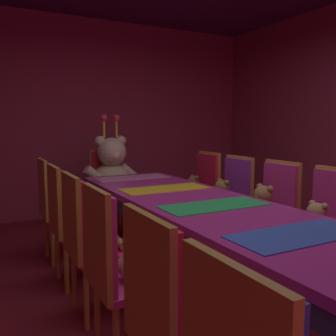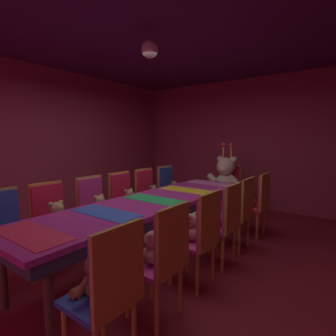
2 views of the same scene
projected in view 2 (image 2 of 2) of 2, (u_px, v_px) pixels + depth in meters
name	position (u px, v px, depth m)	size (l,w,h in m)	color
ground_plane	(154.00, 256.00, 3.39)	(7.90, 7.90, 0.00)	maroon
wall_back	(246.00, 143.00, 5.79)	(5.20, 0.12, 2.80)	#99334C
wall_left	(43.00, 144.00, 4.78)	(0.12, 6.40, 2.80)	#99334C
ceiling_panel	(152.00, 27.00, 3.08)	(5.20, 6.40, 0.04)	#4C1E4C
banquet_table	(153.00, 206.00, 3.32)	(0.90, 3.57, 0.75)	#B22D8C
chair_left_0	(2.00, 227.00, 2.71)	(0.42, 0.41, 0.98)	#2D47B2
chair_left_1	(51.00, 215.00, 3.12)	(0.42, 0.41, 0.98)	red
teddy_left_1	(58.00, 217.00, 3.03)	(0.27, 0.35, 0.33)	tan
chair_left_2	(93.00, 205.00, 3.61)	(0.42, 0.41, 0.98)	#CC338C
teddy_left_2	(100.00, 207.00, 3.53)	(0.24, 0.31, 0.29)	tan
chair_left_3	(123.00, 198.00, 4.06)	(0.42, 0.41, 0.98)	red
teddy_left_3	(130.00, 200.00, 3.98)	(0.24, 0.31, 0.29)	#9E7247
chair_left_4	(147.00, 192.00, 4.51)	(0.42, 0.41, 0.98)	red
teddy_left_4	(153.00, 194.00, 4.43)	(0.22, 0.28, 0.26)	olive
chair_left_5	(168.00, 187.00, 4.98)	(0.42, 0.41, 0.98)	#2D47B2
teddy_left_5	(174.00, 189.00, 4.90)	(0.21, 0.27, 0.26)	olive
chair_right_0	(111.00, 284.00, 1.65)	(0.42, 0.41, 0.98)	#2D47B2
teddy_right_0	(96.00, 278.00, 1.74)	(0.25, 0.32, 0.30)	brown
chair_right_1	(166.00, 252.00, 2.11)	(0.42, 0.41, 0.98)	#CC338C
teddy_right_1	(152.00, 249.00, 2.20)	(0.23, 0.30, 0.28)	tan
chair_right_2	(203.00, 230.00, 2.61)	(0.42, 0.41, 0.98)	#CC338C
teddy_right_2	(191.00, 229.00, 2.70)	(0.24, 0.31, 0.29)	tan
chair_right_3	(226.00, 217.00, 3.06)	(0.42, 0.41, 0.98)	#CC338C
teddy_right_3	(215.00, 214.00, 3.15)	(0.27, 0.35, 0.33)	#9E7247
chair_right_4	(242.00, 206.00, 3.53)	(0.42, 0.41, 0.98)	purple
teddy_right_4	(232.00, 205.00, 3.61)	(0.25, 0.32, 0.31)	olive
chair_right_5	(259.00, 199.00, 3.99)	(0.42, 0.41, 0.98)	red
teddy_right_5	(250.00, 199.00, 4.07)	(0.22, 0.28, 0.27)	brown
throne_chair	(229.00, 185.00, 5.19)	(0.41, 0.42, 0.98)	red
king_teddy_bear	(225.00, 177.00, 5.03)	(0.75, 0.58, 0.96)	beige
pendant_light	(150.00, 49.00, 3.11)	(0.20, 0.20, 0.20)	white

